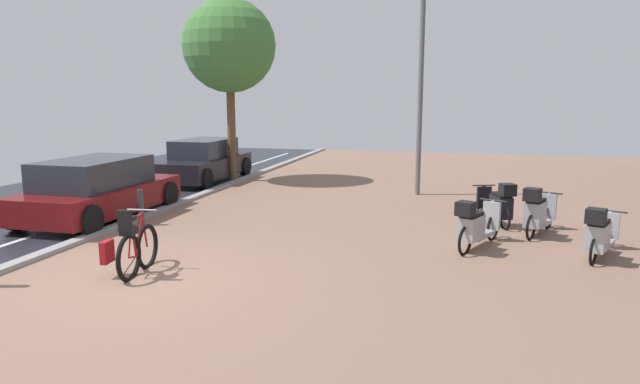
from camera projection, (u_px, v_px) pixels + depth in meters
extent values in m
cube|color=#8A6655|center=(481.00, 316.00, 6.97)|extent=(14.40, 40.00, 0.05)
cube|color=#979494|center=(9.00, 266.00, 8.76)|extent=(0.24, 40.00, 0.08)
torus|color=black|center=(129.00, 258.00, 8.23)|extent=(0.16, 0.73, 0.73)
torus|color=black|center=(147.00, 247.00, 8.84)|extent=(0.16, 0.73, 0.73)
cylinder|color=maroon|center=(139.00, 235.00, 8.55)|extent=(0.07, 0.31, 0.64)
cylinder|color=maroon|center=(134.00, 239.00, 8.37)|extent=(0.05, 0.14, 0.58)
cylinder|color=maroon|center=(137.00, 217.00, 8.45)|extent=(0.08, 0.38, 0.08)
cylinder|color=maroon|center=(133.00, 257.00, 8.35)|extent=(0.06, 0.25, 0.08)
cylinder|color=maroon|center=(130.00, 240.00, 8.25)|extent=(0.05, 0.16, 0.53)
cylinder|color=maroon|center=(145.00, 230.00, 8.74)|extent=(0.05, 0.15, 0.58)
cube|color=black|center=(131.00, 219.00, 8.27)|extent=(0.12, 0.23, 0.06)
cylinder|color=#ADADB2|center=(142.00, 210.00, 8.62)|extent=(0.48, 0.08, 0.02)
cube|color=black|center=(129.00, 231.00, 8.21)|extent=(0.23, 0.26, 0.10)
cube|color=black|center=(125.00, 221.00, 8.08)|extent=(0.21, 0.08, 0.32)
cube|color=#A4171D|center=(107.00, 252.00, 8.32)|extent=(0.13, 0.29, 0.34)
cylinder|color=black|center=(129.00, 266.00, 8.44)|extent=(0.19, 0.12, 0.29)
torus|color=black|center=(593.00, 252.00, 8.98)|extent=(0.23, 0.45, 0.47)
torus|color=black|center=(609.00, 236.00, 9.98)|extent=(0.23, 0.45, 0.47)
cube|color=#A8ACB3|center=(602.00, 244.00, 9.48)|extent=(0.54, 0.78, 0.08)
cube|color=#A8ACB3|center=(598.00, 237.00, 9.12)|extent=(0.50, 0.64, 0.44)
cube|color=black|center=(599.00, 222.00, 9.08)|extent=(0.44, 0.58, 0.06)
cylinder|color=#A8ACB3|center=(610.00, 224.00, 9.93)|extent=(0.11, 0.14, 0.47)
cube|color=#A8ACB3|center=(609.00, 225.00, 9.87)|extent=(0.33, 0.20, 0.47)
cylinder|color=black|center=(611.00, 211.00, 9.87)|extent=(0.49, 0.23, 0.03)
cube|color=black|center=(596.00, 216.00, 8.83)|extent=(0.37, 0.37, 0.24)
torus|color=black|center=(531.00, 227.00, 10.53)|extent=(0.25, 0.50, 0.52)
torus|color=black|center=(549.00, 217.00, 11.43)|extent=(0.25, 0.50, 0.52)
cube|color=#A6AAB4|center=(540.00, 223.00, 10.99)|extent=(0.51, 0.70, 0.08)
cube|color=#A6AAB4|center=(535.00, 214.00, 10.66)|extent=(0.48, 0.59, 0.48)
cube|color=black|center=(536.00, 200.00, 10.61)|extent=(0.42, 0.53, 0.06)
cylinder|color=#A6AAB4|center=(549.00, 205.00, 11.37)|extent=(0.11, 0.14, 0.52)
cube|color=#A6AAB4|center=(548.00, 207.00, 11.31)|extent=(0.33, 0.20, 0.51)
cylinder|color=black|center=(550.00, 193.00, 11.30)|extent=(0.49, 0.23, 0.03)
cube|color=black|center=(532.00, 195.00, 10.38)|extent=(0.37, 0.37, 0.24)
torus|color=black|center=(505.00, 219.00, 11.32)|extent=(0.22, 0.49, 0.50)
torus|color=black|center=(482.00, 206.00, 12.54)|extent=(0.22, 0.49, 0.50)
cube|color=black|center=(493.00, 213.00, 11.93)|extent=(0.50, 0.75, 0.08)
cube|color=black|center=(501.00, 207.00, 11.50)|extent=(0.47, 0.62, 0.45)
cube|color=black|center=(502.00, 195.00, 11.46)|extent=(0.42, 0.56, 0.06)
cylinder|color=black|center=(483.00, 196.00, 12.48)|extent=(0.11, 0.14, 0.50)
cube|color=black|center=(484.00, 198.00, 12.41)|extent=(0.33, 0.18, 0.49)
cylinder|color=black|center=(484.00, 185.00, 12.41)|extent=(0.50, 0.20, 0.03)
cube|color=black|center=(508.00, 190.00, 11.16)|extent=(0.36, 0.36, 0.24)
torus|color=black|center=(465.00, 241.00, 9.54)|extent=(0.26, 0.51, 0.53)
torus|color=black|center=(493.00, 227.00, 10.52)|extent=(0.26, 0.51, 0.53)
cube|color=#A7ABAE|center=(480.00, 235.00, 10.03)|extent=(0.54, 0.76, 0.08)
cube|color=#A7ABAE|center=(471.00, 228.00, 9.68)|extent=(0.50, 0.63, 0.42)
cube|color=black|center=(472.00, 215.00, 9.64)|extent=(0.44, 0.57, 0.06)
cylinder|color=#A7ABAE|center=(493.00, 214.00, 10.45)|extent=(0.11, 0.14, 0.54)
cube|color=#A7ABAE|center=(492.00, 216.00, 10.40)|extent=(0.33, 0.20, 0.53)
cylinder|color=black|center=(493.00, 200.00, 10.39)|extent=(0.49, 0.23, 0.03)
cube|color=black|center=(465.00, 209.00, 9.40)|extent=(0.37, 0.37, 0.24)
cube|color=maroon|center=(99.00, 198.00, 12.38)|extent=(1.82, 4.02, 0.56)
cube|color=#282D38|center=(94.00, 173.00, 12.15)|extent=(1.53, 2.45, 0.61)
cylinder|color=black|center=(107.00, 191.00, 14.04)|extent=(0.20, 0.62, 0.62)
cylinder|color=black|center=(169.00, 194.00, 13.61)|extent=(0.20, 0.62, 0.62)
cylinder|color=black|center=(16.00, 216.00, 11.20)|extent=(0.20, 0.62, 0.62)
cylinder|color=black|center=(90.00, 220.00, 10.77)|extent=(0.20, 0.62, 0.62)
cube|color=black|center=(204.00, 167.00, 17.67)|extent=(1.65, 4.01, 0.59)
cube|color=#282D38|center=(204.00, 148.00, 17.62)|extent=(1.39, 2.24, 0.57)
cylinder|color=black|center=(203.00, 165.00, 19.30)|extent=(0.20, 0.62, 0.62)
cylinder|color=black|center=(245.00, 166.00, 18.91)|extent=(0.20, 0.62, 0.62)
cylinder|color=black|center=(158.00, 177.00, 16.48)|extent=(0.20, 0.62, 0.62)
cylinder|color=black|center=(206.00, 179.00, 16.09)|extent=(0.20, 0.62, 0.62)
cylinder|color=slate|center=(420.00, 93.00, 14.85)|extent=(0.14, 0.14, 5.52)
cylinder|color=brown|center=(232.00, 131.00, 17.53)|extent=(0.26, 0.26, 3.22)
sphere|color=#477F3C|center=(229.00, 46.00, 17.07)|extent=(2.88, 2.88, 2.88)
cylinder|color=#38383D|center=(141.00, 207.00, 11.66)|extent=(0.12, 0.12, 0.76)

